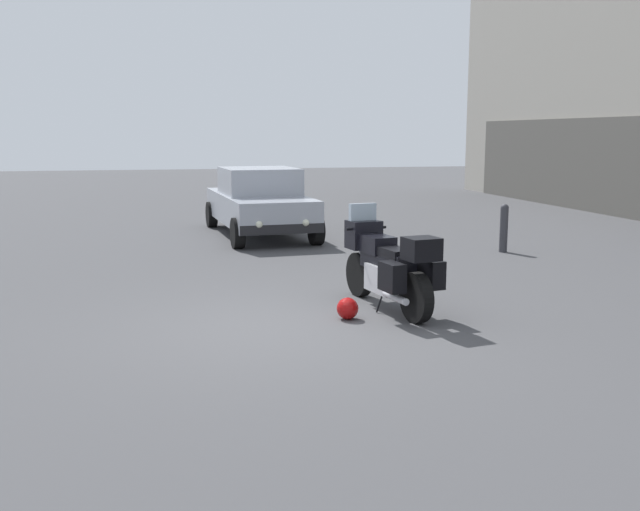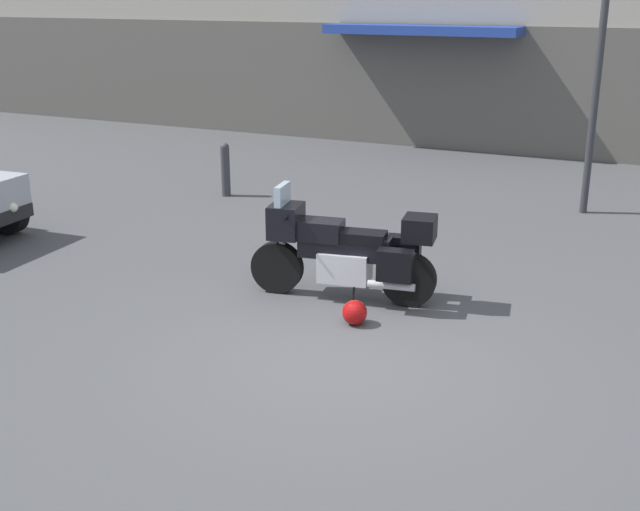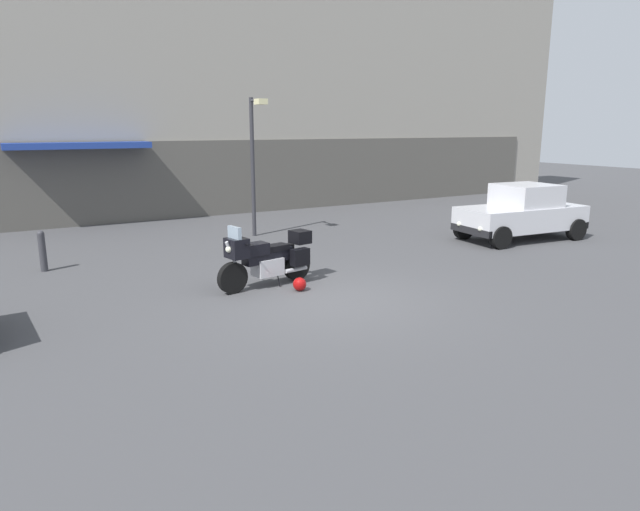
% 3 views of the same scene
% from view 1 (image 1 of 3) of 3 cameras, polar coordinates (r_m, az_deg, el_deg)
% --- Properties ---
extents(ground_plane, '(80.00, 80.00, 0.00)m').
position_cam_1_polar(ground_plane, '(8.87, -2.79, -5.66)').
color(ground_plane, '#424244').
extents(motorcycle, '(2.25, 0.94, 1.36)m').
position_cam_1_polar(motorcycle, '(9.66, 5.37, -0.65)').
color(motorcycle, black).
rests_on(motorcycle, ground).
extents(helmet, '(0.28, 0.28, 0.28)m').
position_cam_1_polar(helmet, '(9.19, 2.19, -4.21)').
color(helmet, '#990C0C').
rests_on(helmet, ground).
extents(car_sedan_far, '(4.66, 2.18, 1.56)m').
position_cam_1_polar(car_sedan_far, '(16.71, -4.83, 4.27)').
color(car_sedan_far, '#9EA3AD').
rests_on(car_sedan_far, ground).
extents(bollard_curbside, '(0.16, 0.16, 0.96)m').
position_cam_1_polar(bollard_curbside, '(14.77, 14.34, 2.23)').
color(bollard_curbside, '#333338').
rests_on(bollard_curbside, ground).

